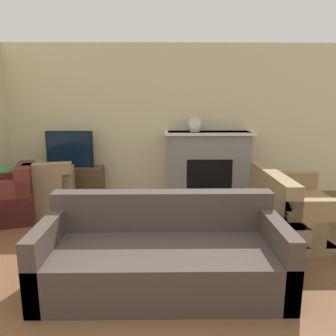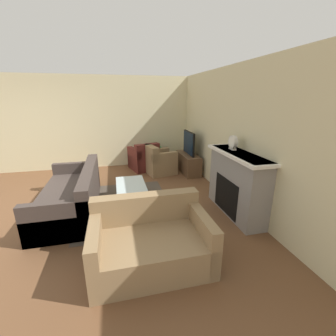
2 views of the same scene
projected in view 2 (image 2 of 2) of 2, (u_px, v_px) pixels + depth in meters
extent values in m
plane|color=brown|center=(14.00, 212.00, 4.29)|extent=(20.00, 20.00, 0.00)
cube|color=beige|center=(225.00, 133.00, 4.85)|extent=(8.28, 0.06, 2.70)
cube|color=beige|center=(119.00, 122.00, 6.83)|extent=(0.06, 7.29, 2.70)
cube|color=#4C4238|center=(125.00, 205.00, 4.55)|extent=(2.35, 1.78, 0.00)
cube|color=gray|center=(237.00, 184.00, 4.10)|extent=(1.47, 0.40, 1.16)
cube|color=black|center=(226.00, 196.00, 4.12)|extent=(0.81, 0.01, 0.65)
cube|color=white|center=(238.00, 154.00, 3.92)|extent=(1.59, 0.46, 0.05)
cube|color=brown|center=(188.00, 163.00, 6.46)|extent=(1.11, 0.42, 0.54)
cube|color=black|center=(189.00, 143.00, 6.28)|extent=(0.82, 0.05, 0.64)
cube|color=black|center=(188.00, 143.00, 6.28)|extent=(0.78, 0.01, 0.60)
cube|color=#3D332D|center=(70.00, 200.00, 4.30)|extent=(2.23, 0.98, 0.42)
cube|color=#3D332D|center=(89.00, 178.00, 4.26)|extent=(2.23, 0.20, 0.40)
cube|color=#3D332D|center=(77.00, 176.00, 5.23)|extent=(0.14, 0.98, 0.66)
cube|color=#3D332D|center=(57.00, 223.00, 3.29)|extent=(0.14, 0.98, 0.66)
cube|color=#8C704C|center=(151.00, 250.00, 2.90)|extent=(0.99, 1.48, 0.42)
cube|color=#8C704C|center=(146.00, 207.00, 3.14)|extent=(0.20, 1.48, 0.40)
cube|color=#8C704C|center=(96.00, 250.00, 2.71)|extent=(0.99, 0.14, 0.66)
cube|color=#8C704C|center=(201.00, 235.00, 3.01)|extent=(0.99, 0.14, 0.66)
cube|color=#5B231E|center=(144.00, 162.00, 6.79)|extent=(0.96, 0.91, 0.42)
cube|color=#5B231E|center=(147.00, 151.00, 6.42)|extent=(0.39, 0.74, 0.40)
cube|color=#5B231E|center=(152.00, 157.00, 6.89)|extent=(0.80, 0.35, 0.66)
cube|color=#5B231E|center=(134.00, 160.00, 6.61)|extent=(0.80, 0.35, 0.66)
cube|color=#8C704C|center=(161.00, 166.00, 6.39)|extent=(0.83, 0.88, 0.42)
cube|color=#8C704C|center=(151.00, 153.00, 6.15)|extent=(0.71, 0.34, 0.40)
cube|color=#8C704C|center=(165.00, 165.00, 6.13)|extent=(0.30, 0.76, 0.66)
cube|color=#8C704C|center=(157.00, 160.00, 6.59)|extent=(0.30, 0.76, 0.66)
cylinder|color=#333338|center=(118.00, 187.00, 4.96)|extent=(0.04, 0.04, 0.39)
cylinder|color=#333338|center=(120.00, 209.00, 3.97)|extent=(0.04, 0.04, 0.39)
cylinder|color=#333338|center=(141.00, 185.00, 5.08)|extent=(0.04, 0.04, 0.39)
cylinder|color=#333338|center=(148.00, 206.00, 4.08)|extent=(0.04, 0.04, 0.39)
cube|color=silver|center=(131.00, 186.00, 4.46)|extent=(1.15, 0.58, 0.02)
cylinder|color=#47474C|center=(156.00, 162.00, 7.06)|extent=(0.31, 0.31, 0.25)
cylinder|color=#4C3823|center=(155.00, 157.00, 7.01)|extent=(0.03, 0.03, 0.12)
sphere|color=#387F3D|center=(155.00, 150.00, 6.94)|extent=(0.40, 0.40, 0.40)
cube|color=beige|center=(232.00, 149.00, 4.16)|extent=(0.16, 0.07, 0.03)
cylinder|color=beige|center=(233.00, 142.00, 4.12)|extent=(0.23, 0.07, 0.23)
cylinder|color=white|center=(231.00, 142.00, 4.11)|extent=(0.19, 0.00, 0.19)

